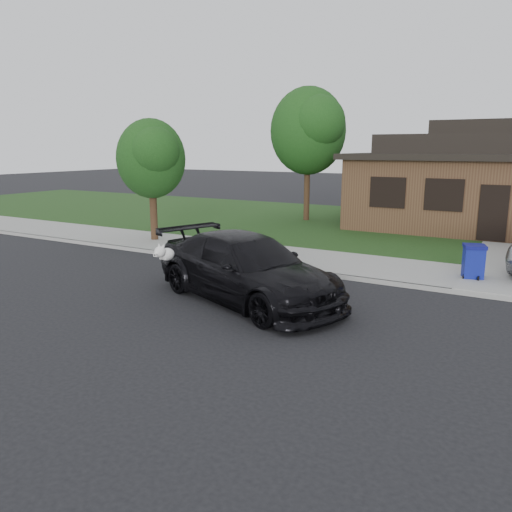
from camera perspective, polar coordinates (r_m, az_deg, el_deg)
The scene contains 9 objects.
ground at distance 11.57m, azimuth -0.06°, elevation -5.98°, with size 120.00×120.00×0.00m, color black.
sidewalk at distance 15.94m, azimuth 8.86°, elevation -0.80°, with size 60.00×3.00×0.12m, color gray.
curb at distance 14.58m, azimuth 6.76°, elevation -1.97°, with size 60.00×0.12×0.12m, color gray.
lawn at distance 23.47m, azimuth 15.85°, elevation 3.08°, with size 60.00×13.00×0.13m, color #193814.
sedan at distance 11.96m, azimuth -1.10°, elevation -1.41°, with size 5.91×4.02×1.59m.
recycling_bin at distance 14.86m, azimuth 23.60°, elevation -0.56°, with size 0.69×0.69×0.93m.
house at distance 24.64m, azimuth 26.42°, elevation 7.54°, with size 12.60×8.60×4.65m.
tree_0 at distance 24.48m, azimuth 6.22°, elevation 14.20°, with size 3.78×3.60×6.34m.
tree_2 at distance 19.48m, azimuth -11.80°, elevation 10.97°, with size 2.73×2.60×4.59m.
Camera 1 is at (5.43, -9.55, 3.63)m, focal length 35.00 mm.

